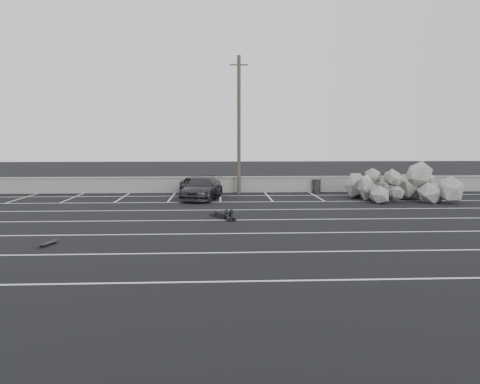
{
  "coord_description": "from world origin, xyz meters",
  "views": [
    {
      "loc": [
        0.83,
        -17.3,
        3.5
      ],
      "look_at": [
        1.92,
        5.16,
        1.0
      ],
      "focal_mm": 35.0,
      "sensor_mm": 36.0,
      "label": 1
    }
  ],
  "objects": [
    {
      "name": "stall_lines",
      "position": [
        -0.08,
        4.41,
        0.0
      ],
      "size": [
        36.0,
        20.05,
        0.01
      ],
      "color": "silver",
      "rests_on": "ground"
    },
    {
      "name": "ground",
      "position": [
        0.0,
        0.0,
        0.0
      ],
      "size": [
        120.0,
        120.0,
        0.0
      ],
      "primitive_type": "plane",
      "color": "black",
      "rests_on": "ground"
    },
    {
      "name": "riprap_pile",
      "position": [
        11.74,
        9.7,
        0.6
      ],
      "size": [
        6.22,
        4.92,
        1.68
      ],
      "color": "#98958E",
      "rests_on": "ground"
    },
    {
      "name": "skateboard",
      "position": [
        -4.85,
        -1.67,
        0.07
      ],
      "size": [
        0.4,
        0.77,
        0.09
      ],
      "rotation": [
        0.0,
        0.0,
        -0.3
      ],
      "color": "black",
      "rests_on": "ground"
    },
    {
      "name": "person",
      "position": [
        1.02,
        3.77,
        0.24
      ],
      "size": [
        2.56,
        3.04,
        0.48
      ],
      "primitive_type": null,
      "rotation": [
        0.0,
        0.0,
        0.37
      ],
      "color": "black",
      "rests_on": "ground"
    },
    {
      "name": "car_right",
      "position": [
        -0.1,
        10.44,
        0.66
      ],
      "size": [
        2.77,
        4.83,
        1.32
      ],
      "primitive_type": "imported",
      "rotation": [
        0.0,
        0.0,
        -0.22
      ],
      "color": "#26252C",
      "rests_on": "ground"
    },
    {
      "name": "utility_pole",
      "position": [
        2.24,
        13.2,
        4.49
      ],
      "size": [
        1.18,
        0.24,
        8.88
      ],
      "color": "#4C4238",
      "rests_on": "ground"
    },
    {
      "name": "car_left",
      "position": [
        -0.38,
        11.51,
        0.66
      ],
      "size": [
        2.78,
        4.18,
        1.32
      ],
      "primitive_type": "imported",
      "rotation": [
        0.0,
        0.0,
        0.34
      ],
      "color": "black",
      "rests_on": "ground"
    },
    {
      "name": "trash_bin",
      "position": [
        7.48,
        13.6,
        0.45
      ],
      "size": [
        0.62,
        0.62,
        0.88
      ],
      "rotation": [
        0.0,
        0.0,
        0.07
      ],
      "color": "#262528",
      "rests_on": "ground"
    },
    {
      "name": "seawall",
      "position": [
        0.0,
        14.0,
        0.55
      ],
      "size": [
        50.0,
        0.45,
        1.06
      ],
      "color": "gray",
      "rests_on": "ground"
    }
  ]
}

